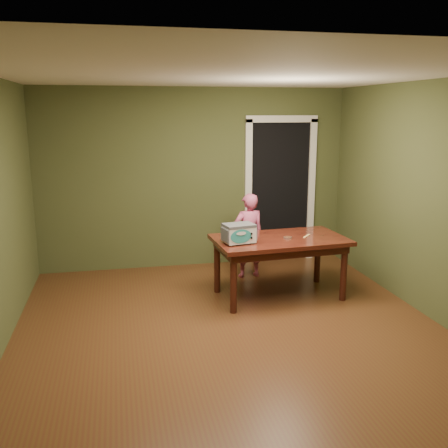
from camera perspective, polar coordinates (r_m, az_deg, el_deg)
The scene contains 8 objects.
floor at distance 5.30m, azimuth 1.10°, elevation -12.53°, with size 5.00×5.00×0.00m, color #4E3116.
room_shell at distance 4.82m, azimuth 1.19°, elevation 6.14°, with size 4.52×5.02×2.61m.
doorway at distance 7.91m, azimuth 5.71°, elevation 3.95°, with size 1.10×0.66×2.25m.
dining_table at distance 6.15m, azimuth 6.37°, elevation -2.49°, with size 1.66×1.01×0.75m.
toy_oven at distance 5.83m, azimuth 1.72°, elevation -1.01°, with size 0.41×0.31×0.23m.
baking_pan at distance 6.11m, azimuth 7.29°, elevation -1.55°, with size 0.10×0.10×0.02m.
spatula at distance 6.25m, azimuth 9.42°, elevation -1.36°, with size 0.18×0.03×0.01m, color #FFCE6E.
child at distance 6.87m, azimuth 2.82°, elevation -1.34°, with size 0.43×0.28×1.18m, color #CC5481.
Camera 1 is at (-1.10, -4.66, 2.27)m, focal length 40.00 mm.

